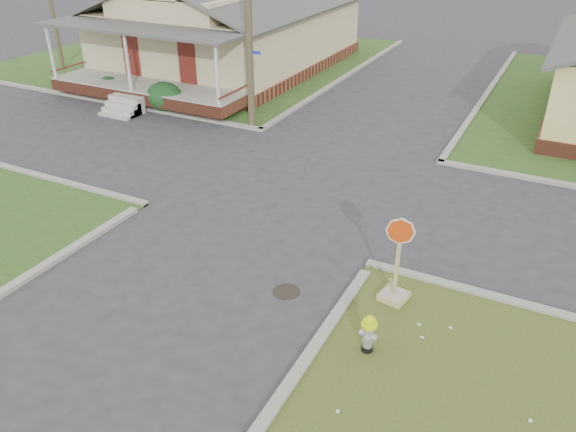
% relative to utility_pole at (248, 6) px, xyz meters
% --- Properties ---
extents(ground, '(120.00, 120.00, 0.00)m').
position_rel_utility_pole_xyz_m(ground, '(4.20, -8.90, -4.66)').
color(ground, '#2E2D30').
rests_on(ground, ground).
extents(verge_far_left, '(19.00, 19.00, 0.05)m').
position_rel_utility_pole_xyz_m(verge_far_left, '(-8.80, 9.10, -4.64)').
color(verge_far_left, '#284F1C').
rests_on(verge_far_left, ground).
extents(curbs, '(80.00, 40.00, 0.12)m').
position_rel_utility_pole_xyz_m(curbs, '(4.20, -3.90, -4.66)').
color(curbs, gray).
rests_on(curbs, ground).
extents(manhole, '(0.64, 0.64, 0.01)m').
position_rel_utility_pole_xyz_m(manhole, '(6.40, -9.40, -4.66)').
color(manhole, black).
rests_on(manhole, ground).
extents(corner_house, '(10.10, 15.50, 5.30)m').
position_rel_utility_pole_xyz_m(corner_house, '(-5.80, 7.78, -2.38)').
color(corner_house, brown).
rests_on(corner_house, ground).
extents(utility_pole, '(1.80, 0.28, 9.00)m').
position_rel_utility_pole_xyz_m(utility_pole, '(0.00, 0.00, 0.00)').
color(utility_pole, '#463E28').
rests_on(utility_pole, ground).
extents(tree_far_left, '(0.22, 0.22, 4.90)m').
position_rel_utility_pole_xyz_m(tree_far_left, '(-13.80, 3.10, -2.16)').
color(tree_far_left, '#463E28').
rests_on(tree_far_left, verge_far_left).
extents(fire_hydrant, '(0.32, 0.32, 0.87)m').
position_rel_utility_pole_xyz_m(fire_hydrant, '(8.77, -10.46, -4.13)').
color(fire_hydrant, black).
rests_on(fire_hydrant, ground).
extents(stop_sign, '(0.60, 0.58, 2.11)m').
position_rel_utility_pole_xyz_m(stop_sign, '(8.72, -8.59, -4.16)').
color(stop_sign, tan).
rests_on(stop_sign, ground).
extents(hedge_left, '(1.24, 1.02, 0.95)m').
position_rel_utility_pole_xyz_m(hedge_left, '(-8.08, 0.57, -4.14)').
color(hedge_left, '#163D1B').
rests_on(hedge_left, verge_far_left).
extents(hedge_right, '(1.55, 1.27, 1.18)m').
position_rel_utility_pole_xyz_m(hedge_right, '(-4.37, -0.01, -4.02)').
color(hedge_right, '#163D1B').
rests_on(hedge_right, verge_far_left).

